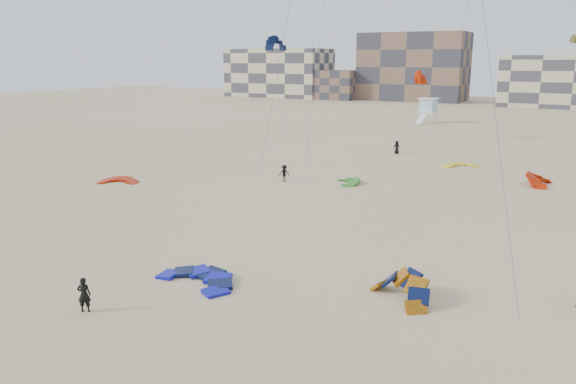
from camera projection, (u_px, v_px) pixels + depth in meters
The scene contains 17 objects.
ground at pixel (188, 299), 26.79m from camera, with size 320.00×320.00×0.00m, color beige.
kite_ground_blue at pixel (198, 282), 28.86m from camera, with size 4.12×4.30×0.60m, color #0B14C3, non-canonical shape.
kite_ground_orange at pixel (401, 299), 26.76m from camera, with size 3.32×2.73×2.04m, color orange, non-canonical shape.
kite_ground_red at pixel (118, 182), 52.06m from camera, with size 3.38×3.55×0.66m, color #BF2602, non-canonical shape.
kite_ground_green at pixel (347, 183), 51.65m from camera, with size 3.10×3.21×0.87m, color #1F881D, non-canonical shape.
kite_ground_red_far at pixel (539, 185), 50.89m from camera, with size 3.58×3.33×1.78m, color #BF2602, non-canonical shape.
kite_ground_yellow at pixel (459, 166), 59.98m from camera, with size 3.47×3.65×0.41m, color yellow, non-canonical shape.
kitesurfer_main at pixel (84, 295), 25.28m from camera, with size 0.60×0.39×1.64m, color black.
kitesurfer_c at pixel (284, 173), 52.27m from camera, with size 1.01×0.58×1.56m, color black.
kitesurfer_e at pixel (397, 147), 67.57m from camera, with size 0.77×0.50×1.57m, color black.
kite_fly_navy at pixel (276, 45), 77.56m from camera, with size 5.14×5.80×13.42m.
kite_fly_red at pixel (420, 79), 77.66m from camera, with size 5.13×4.66×8.74m.
lifeguard_tower_far at pixel (428, 111), 99.98m from camera, with size 3.49×6.20×4.38m.
condo_west_a at pixel (279, 73), 168.78m from camera, with size 30.00×15.00×14.00m, color beige.
condo_west_b at pixel (413, 67), 152.79m from camera, with size 28.00×14.00×18.00m, color brown.
condo_mid at pixel (575, 81), 131.16m from camera, with size 32.00×16.00×12.00m, color beige.
condo_fill_left at pixel (337, 85), 158.32m from camera, with size 12.00×10.00×8.00m, color brown.
Camera 1 is at (16.27, -19.41, 11.18)m, focal length 35.00 mm.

